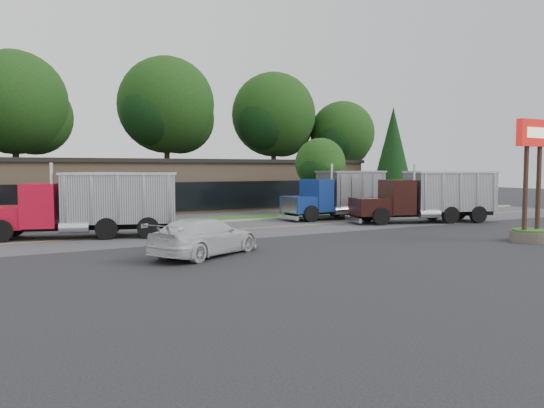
# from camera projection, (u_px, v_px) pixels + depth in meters

# --- Properties ---
(ground) EXTENTS (140.00, 140.00, 0.00)m
(ground) POSITION_uv_depth(u_px,v_px,m) (325.00, 251.00, 23.08)
(ground) COLOR #2D2D32
(ground) RESTS_ON ground
(road) EXTENTS (60.00, 8.00, 0.02)m
(road) POSITION_uv_depth(u_px,v_px,m) (236.00, 230.00, 30.92)
(road) COLOR #58585D
(road) RESTS_ON ground
(center_line) EXTENTS (60.00, 0.12, 0.01)m
(center_line) POSITION_uv_depth(u_px,v_px,m) (236.00, 230.00, 30.92)
(center_line) COLOR gold
(center_line) RESTS_ON ground
(curb) EXTENTS (60.00, 0.30, 0.12)m
(curb) POSITION_uv_depth(u_px,v_px,m) (209.00, 223.00, 34.57)
(curb) COLOR #9E9E99
(curb) RESTS_ON ground
(grass_verge) EXTENTS (60.00, 3.40, 0.03)m
(grass_verge) POSITION_uv_depth(u_px,v_px,m) (199.00, 221.00, 36.14)
(grass_verge) COLOR #274F1B
(grass_verge) RESTS_ON ground
(far_parking) EXTENTS (60.00, 7.00, 0.02)m
(far_parking) POSITION_uv_depth(u_px,v_px,m) (175.00, 215.00, 40.50)
(far_parking) COLOR #58585D
(far_parking) RESTS_ON ground
(strip_mall) EXTENTS (32.00, 12.00, 4.00)m
(strip_mall) POSITION_uv_depth(u_px,v_px,m) (174.00, 186.00, 46.55)
(strip_mall) COLOR #93745A
(strip_mall) RESTS_ON ground
(bilo_sign) EXTENTS (2.20, 1.90, 5.95)m
(bilo_sign) POSITION_uv_depth(u_px,v_px,m) (532.00, 200.00, 25.87)
(bilo_sign) COLOR #6B6054
(bilo_sign) RESTS_ON ground
(tree_far_b) EXTENTS (9.84, 9.26, 14.03)m
(tree_far_b) POSITION_uv_depth(u_px,v_px,m) (16.00, 108.00, 47.37)
(tree_far_b) COLOR #382619
(tree_far_b) RESTS_ON ground
(tree_far_c) EXTENTS (10.42, 9.81, 14.86)m
(tree_far_c) POSITION_uv_depth(u_px,v_px,m) (167.00, 110.00, 54.16)
(tree_far_c) COLOR #382619
(tree_far_c) RESTS_ON ground
(tree_far_d) EXTENTS (9.92, 9.34, 14.15)m
(tree_far_d) POSITION_uv_depth(u_px,v_px,m) (274.00, 119.00, 59.15)
(tree_far_d) COLOR #382619
(tree_far_d) RESTS_ON ground
(tree_far_e) EXTENTS (7.88, 7.42, 11.24)m
(tree_far_e) POSITION_uv_depth(u_px,v_px,m) (343.00, 137.00, 61.39)
(tree_far_e) COLOR #382619
(tree_far_e) RESTS_ON ground
(evergreen_right) EXTENTS (3.99, 3.99, 9.08)m
(evergreen_right) POSITION_uv_depth(u_px,v_px,m) (393.00, 152.00, 48.14)
(evergreen_right) COLOR #382619
(evergreen_right) RESTS_ON ground
(tree_verge) EXTENTS (4.13, 3.88, 5.88)m
(tree_verge) POSITION_uv_depth(u_px,v_px,m) (321.00, 166.00, 40.82)
(tree_verge) COLOR #382619
(tree_verge) RESTS_ON ground
(dump_truck_red) EXTENTS (9.99, 5.32, 3.36)m
(dump_truck_red) POSITION_uv_depth(u_px,v_px,m) (94.00, 203.00, 27.42)
(dump_truck_red) COLOR black
(dump_truck_red) RESTS_ON ground
(dump_truck_blue) EXTENTS (7.64, 2.78, 3.36)m
(dump_truck_blue) POSITION_uv_depth(u_px,v_px,m) (339.00, 193.00, 37.45)
(dump_truck_blue) COLOR black
(dump_truck_blue) RESTS_ON ground
(dump_truck_maroon) EXTENTS (9.84, 5.10, 3.36)m
(dump_truck_maroon) POSITION_uv_depth(u_px,v_px,m) (431.00, 195.00, 34.95)
(dump_truck_maroon) COLOR black
(dump_truck_maroon) RESTS_ON ground
(rally_car) EXTENTS (5.77, 4.50, 1.56)m
(rally_car) POSITION_uv_depth(u_px,v_px,m) (205.00, 237.00, 21.87)
(rally_car) COLOR silver
(rally_car) RESTS_ON ground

